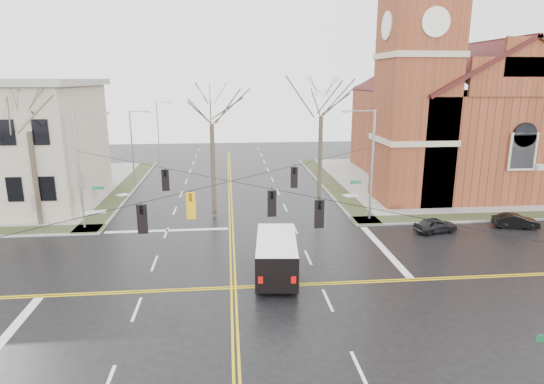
{
  "coord_description": "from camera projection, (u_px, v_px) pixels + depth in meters",
  "views": [
    {
      "loc": [
        -0.13,
        -23.77,
        11.53
      ],
      "look_at": [
        2.79,
        6.0,
        4.03
      ],
      "focal_mm": 30.0,
      "sensor_mm": 36.0,
      "label": 1
    }
  ],
  "objects": [
    {
      "name": "ground",
      "position": [
        233.0,
        288.0,
        25.76
      ],
      "size": [
        120.0,
        120.0,
        0.0
      ],
      "primitive_type": "plane",
      "color": "black",
      "rests_on": "ground"
    },
    {
      "name": "sidewalks",
      "position": [
        233.0,
        286.0,
        25.74
      ],
      "size": [
        80.0,
        80.0,
        0.17
      ],
      "color": "gray",
      "rests_on": "ground"
    },
    {
      "name": "road_markings",
      "position": [
        233.0,
        287.0,
        25.76
      ],
      "size": [
        100.0,
        100.0,
        0.01
      ],
      "color": "gold",
      "rests_on": "ground"
    },
    {
      "name": "church",
      "position": [
        454.0,
        107.0,
        49.98
      ],
      "size": [
        24.28,
        27.48,
        27.5
      ],
      "color": "brown",
      "rests_on": "ground"
    },
    {
      "name": "signal_pole_ne",
      "position": [
        370.0,
        162.0,
        36.73
      ],
      "size": [
        2.75,
        0.22,
        9.0
      ],
      "color": "gray",
      "rests_on": "ground"
    },
    {
      "name": "signal_pole_nw",
      "position": [
        81.0,
        167.0,
        34.58
      ],
      "size": [
        2.75,
        0.22,
        9.0
      ],
      "color": "gray",
      "rests_on": "ground"
    },
    {
      "name": "span_wires",
      "position": [
        231.0,
        181.0,
        24.25
      ],
      "size": [
        23.02,
        23.02,
        0.03
      ],
      "color": "black",
      "rests_on": "ground"
    },
    {
      "name": "traffic_signals",
      "position": [
        232.0,
        198.0,
        23.79
      ],
      "size": [
        8.21,
        8.26,
        1.3
      ],
      "color": "black",
      "rests_on": "ground"
    },
    {
      "name": "streetlight_north_a",
      "position": [
        133.0,
        143.0,
        50.69
      ],
      "size": [
        2.3,
        0.2,
        8.0
      ],
      "color": "gray",
      "rests_on": "ground"
    },
    {
      "name": "streetlight_north_b",
      "position": [
        159.0,
        126.0,
        70.0
      ],
      "size": [
        2.3,
        0.2,
        8.0
      ],
      "color": "gray",
      "rests_on": "ground"
    },
    {
      "name": "cargo_van",
      "position": [
        276.0,
        253.0,
        27.26
      ],
      "size": [
        2.93,
        6.29,
        2.31
      ],
      "rotation": [
        0.0,
        0.0,
        -0.1
      ],
      "color": "white",
      "rests_on": "ground"
    },
    {
      "name": "parked_car_a",
      "position": [
        435.0,
        225.0,
        34.9
      ],
      "size": [
        3.59,
        2.05,
        1.15
      ],
      "primitive_type": "imported",
      "rotation": [
        0.0,
        0.0,
        1.78
      ],
      "color": "black",
      "rests_on": "ground"
    },
    {
      "name": "parked_car_b",
      "position": [
        516.0,
        221.0,
        35.95
      ],
      "size": [
        3.57,
        1.95,
        1.12
      ],
      "primitive_type": "imported",
      "rotation": [
        0.0,
        0.0,
        1.33
      ],
      "color": "black",
      "rests_on": "ground"
    },
    {
      "name": "tree_nw_far",
      "position": [
        28.0,
        125.0,
        34.62
      ],
      "size": [
        4.0,
        4.0,
        11.14
      ],
      "color": "#372C23",
      "rests_on": "ground"
    },
    {
      "name": "tree_nw_near",
      "position": [
        212.0,
        118.0,
        37.23
      ],
      "size": [
        4.0,
        4.0,
        11.58
      ],
      "color": "#372C23",
      "rests_on": "ground"
    },
    {
      "name": "tree_ne",
      "position": [
        321.0,
        110.0,
        37.82
      ],
      "size": [
        4.0,
        4.0,
        12.44
      ],
      "color": "#372C23",
      "rests_on": "ground"
    }
  ]
}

